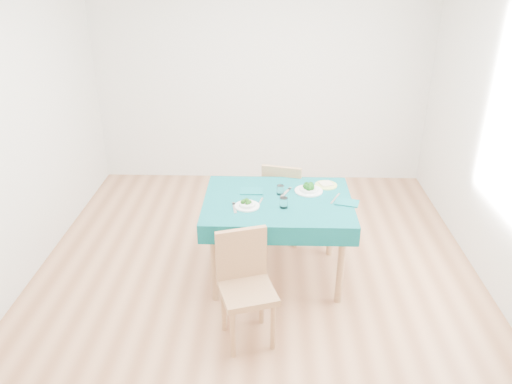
{
  "coord_description": "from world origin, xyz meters",
  "views": [
    {
      "loc": [
        0.11,
        -3.68,
        2.61
      ],
      "look_at": [
        0.0,
        0.0,
        0.85
      ],
      "focal_mm": 35.0,
      "sensor_mm": 36.0,
      "label": 1
    }
  ],
  "objects_px": {
    "chair_far": "(284,197)",
    "bowl_near": "(247,203)",
    "bowl_far": "(309,188)",
    "table": "(277,239)",
    "chair_near": "(247,287)",
    "side_plate": "(326,185)"
  },
  "relations": [
    {
      "from": "bowl_far",
      "to": "side_plate",
      "type": "xyz_separation_m",
      "value": [
        0.16,
        0.13,
        -0.03
      ]
    },
    {
      "from": "table",
      "to": "bowl_near",
      "type": "height_order",
      "value": "bowl_near"
    },
    {
      "from": "bowl_near",
      "to": "side_plate",
      "type": "xyz_separation_m",
      "value": [
        0.68,
        0.43,
        -0.03
      ]
    },
    {
      "from": "bowl_far",
      "to": "table",
      "type": "bearing_deg",
      "value": -148.52
    },
    {
      "from": "chair_near",
      "to": "chair_far",
      "type": "relative_size",
      "value": 1.01
    },
    {
      "from": "chair_near",
      "to": "bowl_near",
      "type": "bearing_deg",
      "value": 75.08
    },
    {
      "from": "table",
      "to": "side_plate",
      "type": "bearing_deg",
      "value": 34.07
    },
    {
      "from": "table",
      "to": "side_plate",
      "type": "height_order",
      "value": "side_plate"
    },
    {
      "from": "chair_near",
      "to": "chair_far",
      "type": "bearing_deg",
      "value": 61.22
    },
    {
      "from": "table",
      "to": "chair_far",
      "type": "relative_size",
      "value": 1.32
    },
    {
      "from": "chair_near",
      "to": "bowl_near",
      "type": "relative_size",
      "value": 4.63
    },
    {
      "from": "chair_far",
      "to": "chair_near",
      "type": "bearing_deg",
      "value": 91.57
    },
    {
      "from": "chair_near",
      "to": "bowl_near",
      "type": "xyz_separation_m",
      "value": [
        -0.03,
        0.69,
        0.32
      ]
    },
    {
      "from": "table",
      "to": "bowl_near",
      "type": "relative_size",
      "value": 6.05
    },
    {
      "from": "bowl_near",
      "to": "table",
      "type": "bearing_deg",
      "value": 29.11
    },
    {
      "from": "side_plate",
      "to": "bowl_far",
      "type": "bearing_deg",
      "value": -141.96
    },
    {
      "from": "chair_far",
      "to": "bowl_near",
      "type": "height_order",
      "value": "chair_far"
    },
    {
      "from": "chair_far",
      "to": "bowl_near",
      "type": "relative_size",
      "value": 4.59
    },
    {
      "from": "table",
      "to": "bowl_near",
      "type": "xyz_separation_m",
      "value": [
        -0.25,
        -0.14,
        0.41
      ]
    },
    {
      "from": "table",
      "to": "bowl_far",
      "type": "relative_size",
      "value": 5.07
    },
    {
      "from": "table",
      "to": "chair_near",
      "type": "bearing_deg",
      "value": -104.8
    },
    {
      "from": "chair_near",
      "to": "chair_far",
      "type": "height_order",
      "value": "chair_near"
    }
  ]
}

